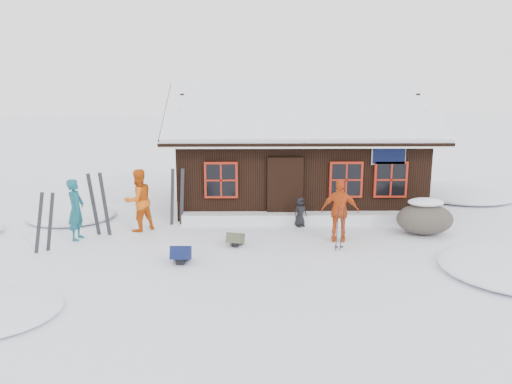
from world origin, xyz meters
The scene contains 15 objects.
ground centered at (0.00, 0.00, 0.00)m, with size 120.00×120.00×0.00m, color white.
mountain_hut centered at (1.50, 4.98, 1.58)m, with size 8.90×6.09×4.42m.
snow_drift centered at (1.50, 2.25, 0.17)m, with size 7.60×0.60×0.35m, color white.
snow_mounds centered at (1.65, 1.86, 0.00)m, with size 20.60×13.20×0.48m.
skier_teal centered at (-5.04, 0.69, 0.86)m, with size 0.63×0.41×1.72m, color #14525F.
skier_orange_left centered at (-3.49, 1.53, 0.92)m, with size 0.90×0.70×1.85m, color #D0540E.
skier_orange_right centered at (2.26, 0.37, 0.87)m, with size 1.02×0.43×1.74m, color #C44414.
skier_crouched centered at (1.33, 1.90, 0.45)m, with size 0.44×0.29×0.90m, color black.
boulder centered at (4.86, 1.05, 0.48)m, with size 1.62×1.22×0.95m.
ski_pair_left centered at (-5.50, -0.35, 0.77)m, with size 0.61×0.24×1.62m.
ski_pair_mid centered at (-4.51, 1.09, 0.89)m, with size 0.60×0.18×1.87m.
ski_pair_right centered at (-2.45, 2.20, 0.85)m, with size 0.49×0.14×1.80m.
ski_poles centered at (2.13, -0.34, 0.57)m, with size 0.22×0.11×1.22m.
backpack_blue centered at (-1.90, -1.22, 0.16)m, with size 0.45×0.60×0.33m, color #0F1742.
backpack_olive centered at (-0.60, 0.06, 0.14)m, with size 0.39×0.51×0.28m, color #474B35.
Camera 1 is at (-0.24, -12.80, 4.26)m, focal length 35.00 mm.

